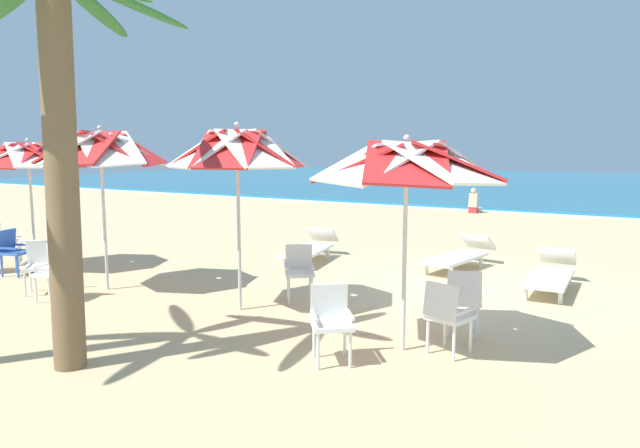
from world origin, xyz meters
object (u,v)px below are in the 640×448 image
object	(u,v)px
plastic_chair_5	(55,269)
plastic_chair_7	(5,241)
plastic_chair_4	(39,263)
sun_lounger_2	(310,248)
beach_umbrella_0	(406,164)
plastic_chair_2	(447,313)
palm_tree_0	(58,128)
sun_lounger_1	(459,255)
beach_umbrella_3	(28,157)
plastic_chair_3	(299,269)
plastic_chair_1	(463,297)
beach_umbrella_1	(237,151)
beach_umbrella_2	(101,150)
plastic_chair_0	(331,318)
beachgoer_seated	(474,205)
sun_lounger_0	(551,274)
plastic_chair_8	(13,249)

from	to	relation	value
plastic_chair_5	plastic_chair_7	world-z (taller)	same
plastic_chair_4	sun_lounger_2	xyz separation A→B (m)	(2.43, 4.56, -0.22)
beach_umbrella_0	plastic_chair_2	xyz separation A→B (m)	(0.49, 0.10, -1.70)
plastic_chair_7	palm_tree_0	world-z (taller)	palm_tree_0
sun_lounger_1	palm_tree_0	size ratio (longest dim) A/B	0.53
beach_umbrella_0	palm_tree_0	size ratio (longest dim) A/B	0.60
plastic_chair_2	beach_umbrella_3	bearing A→B (deg)	177.16
plastic_chair_3	plastic_chair_5	bearing A→B (deg)	-149.44
plastic_chair_1	beach_umbrella_1	size ratio (longest dim) A/B	0.32
beach_umbrella_0	beach_umbrella_3	xyz separation A→B (m)	(-7.94, 0.52, 0.01)
beach_umbrella_2	sun_lounger_2	bearing A→B (deg)	66.70
plastic_chair_0	beachgoer_seated	bearing A→B (deg)	99.91
sun_lounger_0	plastic_chair_3	bearing A→B (deg)	-140.86
plastic_chair_0	beach_umbrella_1	bearing A→B (deg)	153.16
beach_umbrella_0	plastic_chair_3	xyz separation A→B (m)	(-2.27, 1.27, -1.70)
plastic_chair_7	sun_lounger_0	world-z (taller)	plastic_chair_7
plastic_chair_4	sun_lounger_1	size ratio (longest dim) A/B	0.39
beach_umbrella_0	plastic_chair_7	bearing A→B (deg)	176.88
beach_umbrella_0	plastic_chair_8	size ratio (longest dim) A/B	2.92
beach_umbrella_0	plastic_chair_2	distance (m)	1.77
beach_umbrella_3	palm_tree_0	distance (m)	5.75
beach_umbrella_3	beach_umbrella_0	bearing A→B (deg)	-3.73
plastic_chair_0	beachgoer_seated	world-z (taller)	beachgoer_seated
plastic_chair_4	beach_umbrella_3	world-z (taller)	beach_umbrella_3
plastic_chair_2	beachgoer_seated	size ratio (longest dim) A/B	0.94
beach_umbrella_2	plastic_chair_7	world-z (taller)	beach_umbrella_2
beach_umbrella_3	plastic_chair_2	bearing A→B (deg)	-2.84
plastic_chair_0	sun_lounger_1	xyz separation A→B (m)	(-0.23, 5.55, -0.22)
beach_umbrella_1	plastic_chair_8	size ratio (longest dim) A/B	3.17
sun_lounger_1	plastic_chair_8	bearing A→B (deg)	-145.59
beach_umbrella_2	plastic_chair_7	xyz separation A→B (m)	(-3.43, 0.31, -1.84)
plastic_chair_1	sun_lounger_2	size ratio (longest dim) A/B	0.39
plastic_chair_8	plastic_chair_1	bearing A→B (deg)	6.04
beach_umbrella_3	sun_lounger_0	size ratio (longest dim) A/B	1.19
sun_lounger_1	beach_umbrella_2	bearing A→B (deg)	-134.90
plastic_chair_2	beach_umbrella_3	size ratio (longest dim) A/B	0.34
beach_umbrella_1	beach_umbrella_3	size ratio (longest dim) A/B	1.07
plastic_chair_2	plastic_chair_4	xyz separation A→B (m)	(-6.68, -0.63, 0.00)
beach_umbrella_2	plastic_chair_8	distance (m)	3.03
beach_umbrella_2	plastic_chair_3	bearing A→B (deg)	19.15
plastic_chair_8	beachgoer_seated	xyz separation A→B (m)	(4.53, 14.83, -0.20)
sun_lounger_2	beach_umbrella_2	bearing A→B (deg)	-113.30
beach_umbrella_2	beach_umbrella_0	bearing A→B (deg)	-1.87
beach_umbrella_2	plastic_chair_7	distance (m)	3.91
plastic_chair_3	beach_umbrella_2	distance (m)	3.81
plastic_chair_0	plastic_chair_4	size ratio (longest dim) A/B	1.00
beach_umbrella_0	beachgoer_seated	world-z (taller)	beach_umbrella_0
beach_umbrella_0	plastic_chair_0	distance (m)	1.94
plastic_chair_5	beach_umbrella_1	bearing A→B (deg)	20.02
beach_umbrella_0	sun_lounger_2	bearing A→B (deg)	133.09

